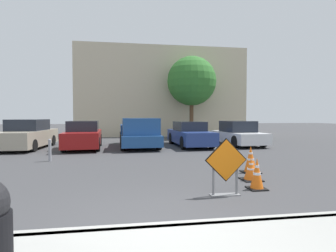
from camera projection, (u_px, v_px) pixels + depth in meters
ground_plane at (136, 149)px, 13.68m from camera, size 96.00×96.00×0.00m
curb_lip at (156, 229)px, 3.80m from camera, size 23.36×0.20×0.14m
road_closed_sign at (226, 166)px, 5.62m from camera, size 0.94×0.20×1.25m
traffic_cone_nearest at (257, 174)px, 6.15m from camera, size 0.41×0.41×0.73m
traffic_cone_second at (251, 169)px, 7.02m from camera, size 0.51×0.51×0.60m
traffic_cone_third at (251, 160)px, 7.97m from camera, size 0.51×0.51×0.81m
parked_car_nearest at (28, 135)px, 13.93m from camera, size 1.98×4.57×1.55m
parked_car_second at (83, 136)px, 13.87m from camera, size 2.00×4.13×1.47m
pickup_truck at (139, 134)px, 14.42m from camera, size 2.21×5.11×1.62m
parked_car_third at (190, 134)px, 15.14m from camera, size 1.95×4.69×1.41m
parked_car_fourth at (238, 134)px, 15.54m from camera, size 2.08×4.16×1.44m
bollard_nearest at (50, 149)px, 9.96m from camera, size 0.12×0.12×0.86m
building_facade_backdrop at (160, 93)px, 24.41m from camera, size 14.68×5.00×7.70m
street_tree_behind_lot at (192, 81)px, 20.82m from camera, size 3.90×3.90×6.47m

